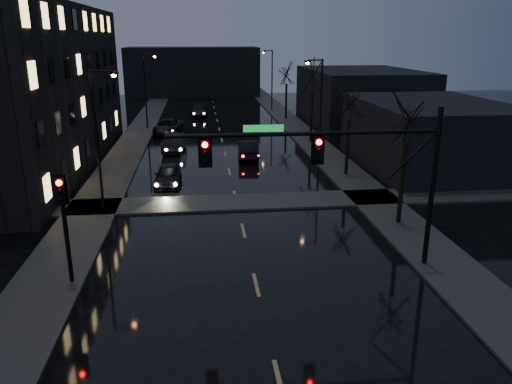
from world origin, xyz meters
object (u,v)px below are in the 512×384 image
object	(u,v)px
oncoming_car_c	(168,127)
oncoming_car_d	(199,110)
oncoming_car_a	(168,175)
oncoming_car_b	(174,143)
lead_car	(248,149)

from	to	relation	value
oncoming_car_c	oncoming_car_d	xyz separation A→B (m)	(3.23, 11.64, 0.00)
oncoming_car_a	oncoming_car_d	world-z (taller)	oncoming_car_d
oncoming_car_b	oncoming_car_d	distance (m)	20.29
oncoming_car_d	lead_car	distance (m)	23.87
oncoming_car_b	lead_car	size ratio (longest dim) A/B	1.01
lead_car	oncoming_car_d	bearing A→B (deg)	-77.30
oncoming_car_a	lead_car	world-z (taller)	lead_car
oncoming_car_a	oncoming_car_c	xyz separation A→B (m)	(-1.04, 18.96, 0.03)
oncoming_car_b	oncoming_car_d	bearing A→B (deg)	89.51
oncoming_car_b	oncoming_car_c	xyz separation A→B (m)	(-1.04, 8.53, -0.03)
oncoming_car_b	oncoming_car_a	bearing A→B (deg)	-84.26
oncoming_car_c	oncoming_car_d	bearing A→B (deg)	81.56
oncoming_car_a	oncoming_car_c	size ratio (longest dim) A/B	0.78
oncoming_car_a	lead_car	distance (m)	9.37
oncoming_car_c	oncoming_car_d	world-z (taller)	oncoming_car_d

